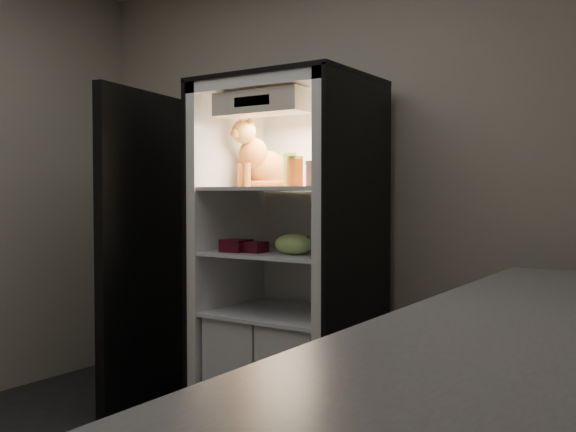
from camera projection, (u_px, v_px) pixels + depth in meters
name	position (u px, v px, depth m)	size (l,w,h in m)	color
room_shell	(86.00, 95.00, 2.37)	(3.60, 3.60, 3.60)	white
refrigerator	(291.00, 277.00, 3.55)	(0.90, 0.72, 1.88)	white
fridge_door	(146.00, 251.00, 3.78)	(0.22, 0.87, 1.85)	black
tabby_cat	(260.00, 160.00, 3.68)	(0.35, 0.41, 0.42)	#C45819
parmesan_shaker	(290.00, 170.00, 3.50)	(0.07, 0.07, 0.19)	#23822E
mayo_tub	(314.00, 174.00, 3.54)	(0.10, 0.10, 0.14)	white
salsa_jar	(295.00, 172.00, 3.39)	(0.09, 0.09, 0.16)	maroon
pepper_jar	(328.00, 168.00, 3.38)	(0.12, 0.12, 0.20)	maroon
cream_carton	(316.00, 174.00, 3.17)	(0.07, 0.07, 0.13)	silver
soda_can_a	(321.00, 241.00, 3.43)	(0.07, 0.07, 0.12)	black
soda_can_b	(332.00, 242.00, 3.37)	(0.06, 0.06, 0.12)	black
soda_can_c	(324.00, 243.00, 3.34)	(0.06, 0.06, 0.11)	black
condiment_jar	(303.00, 243.00, 3.54)	(0.06, 0.06, 0.08)	#533617
grape_bag	(294.00, 244.00, 3.31)	(0.21, 0.15, 0.11)	#76A94F
berry_box_left	(236.00, 246.00, 3.46)	(0.13, 0.13, 0.07)	#440B1A
berry_box_right	(254.00, 247.00, 3.42)	(0.11, 0.11, 0.06)	#440B1A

